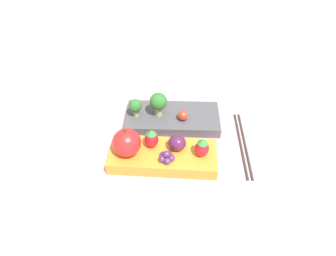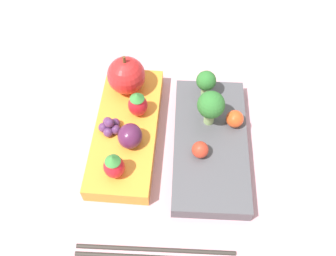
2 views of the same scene
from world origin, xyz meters
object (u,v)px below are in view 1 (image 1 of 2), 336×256
strawberry_1 (152,139)px  chopsticks_pair (243,143)px  plum (177,143)px  grape_cluster (167,157)px  apple (127,143)px  cherry_tomato_1 (161,101)px  strawberry_0 (202,148)px  cherry_tomato_0 (183,115)px  broccoli_floret_0 (158,102)px  bento_box_fruit (163,156)px  bento_box_savoury (172,118)px  broccoli_floret_1 (135,106)px

strawberry_1 → chopsticks_pair: (0.20, 0.07, -0.05)m
plum → chopsticks_pair: bearing=24.9°
grape_cluster → apple: bearing=176.3°
cherry_tomato_1 → strawberry_0: (0.12, -0.15, 0.01)m
strawberry_1 → cherry_tomato_0: bearing=62.9°
strawberry_1 → grape_cluster: 0.05m
cherry_tomato_0 → plum: (0.00, -0.10, 0.01)m
broccoli_floret_0 → cherry_tomato_1: 0.05m
plum → grape_cluster: bearing=-114.3°
cherry_tomato_1 → strawberry_1: bearing=-86.2°
apple → plum: size_ratio=1.83×
apple → chopsticks_pair: (0.24, 0.10, -0.05)m
strawberry_0 → grape_cluster: 0.08m
grape_cluster → chopsticks_pair: bearing=32.7°
apple → grape_cluster: size_ratio=2.08×
bento_box_fruit → grape_cluster: (0.01, -0.02, 0.02)m
strawberry_1 → apple: bearing=-147.8°
grape_cluster → plum: bearing=65.7°
apple → plum: bearing=16.8°
bento_box_savoury → apple: 0.17m
bento_box_fruit → chopsticks_pair: 0.19m
strawberry_1 → grape_cluster: strawberry_1 is taller
broccoli_floret_0 → strawberry_1: 0.11m
broccoli_floret_0 → plum: 0.13m
strawberry_0 → strawberry_1: (-0.11, 0.01, 0.00)m
bento_box_fruit → apple: 0.09m
strawberry_0 → chopsticks_pair: size_ratio=0.21×
cherry_tomato_1 → plum: (0.06, -0.15, 0.01)m
cherry_tomato_0 → strawberry_0: strawberry_0 is taller
bento_box_fruit → strawberry_0: size_ratio=5.31×
cherry_tomato_1 → plum: bearing=-66.1°
broccoli_floret_0 → cherry_tomato_0: size_ratio=2.54×
cherry_tomato_0 → grape_cluster: 0.14m
bento_box_savoury → grape_cluster: bearing=-85.0°
cherry_tomato_0 → broccoli_floret_1: bearing=-175.8°
apple → strawberry_0: size_ratio=1.57×
bento_box_fruit → cherry_tomato_0: (0.03, 0.12, 0.02)m
cherry_tomato_0 → strawberry_1: strawberry_1 is taller
cherry_tomato_0 → chopsticks_pair: 0.15m
cherry_tomato_1 → chopsticks_pair: 0.23m
cherry_tomato_0 → apple: (-0.10, -0.13, 0.02)m
bento_box_savoury → cherry_tomato_0: (0.03, -0.01, 0.02)m
apple → strawberry_1: apple is taller
plum → chopsticks_pair: (0.14, 0.07, -0.04)m
bento_box_fruit → cherry_tomato_0: cherry_tomato_0 is taller
strawberry_1 → bento_box_savoury: bearing=77.7°
bento_box_savoury → strawberry_0: 0.15m
cherry_tomato_0 → strawberry_0: (0.06, -0.11, 0.01)m
broccoli_floret_0 → apple: 0.14m
bento_box_savoury → bento_box_fruit: 0.13m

